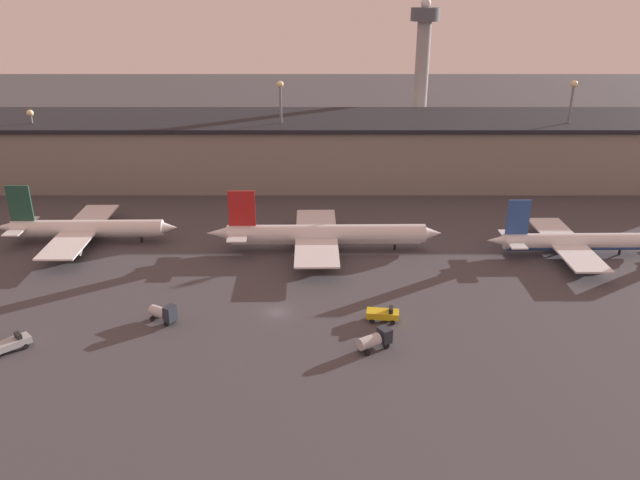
{
  "coord_description": "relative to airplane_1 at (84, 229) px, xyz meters",
  "views": [
    {
      "loc": [
        7.46,
        -95.34,
        53.39
      ],
      "look_at": [
        7.76,
        18.34,
        6.0
      ],
      "focal_mm": 35.0,
      "sensor_mm": 36.0,
      "label": 1
    }
  ],
  "objects": [
    {
      "name": "airplane_1",
      "position": [
        0.0,
        0.0,
        0.0
      ],
      "size": [
        39.9,
        32.15,
        13.17
      ],
      "rotation": [
        0.0,
        0.0,
        0.01
      ],
      "color": "white",
      "rests_on": "ground"
    },
    {
      "name": "airplane_2",
      "position": [
        52.22,
        -4.42,
        0.34
      ],
      "size": [
        50.0,
        32.03,
        13.41
      ],
      "rotation": [
        0.0,
        0.0,
        0.01
      ],
      "color": "silver",
      "rests_on": "ground"
    },
    {
      "name": "ground",
      "position": [
        43.97,
        -31.43,
        -3.22
      ],
      "size": [
        600.0,
        600.0,
        0.0
      ],
      "primitive_type": "plane",
      "color": "#423F44"
    },
    {
      "name": "service_vehicle_5",
      "position": [
        62.11,
        -34.4,
        -1.97
      ],
      "size": [
        5.7,
        3.08,
        2.67
      ],
      "rotation": [
        0.0,
        0.0,
        -0.13
      ],
      "color": "gold",
      "rests_on": "ground"
    },
    {
      "name": "service_vehicle_2",
      "position": [
        3.09,
        -43.8,
        -2.01
      ],
      "size": [
        6.3,
        6.25,
        2.57
      ],
      "rotation": [
        0.0,
        0.0,
        0.78
      ],
      "color": "#9EA3A8",
      "rests_on": "ground"
    },
    {
      "name": "airplane_3",
      "position": [
        103.84,
        -6.82,
        -0.22
      ],
      "size": [
        35.79,
        28.93,
        12.27
      ],
      "rotation": [
        0.0,
        0.0,
        0.01
      ],
      "color": "white",
      "rests_on": "ground"
    },
    {
      "name": "service_vehicle_4",
      "position": [
        59.98,
        -43.14,
        -1.54
      ],
      "size": [
        5.88,
        4.78,
        3.1
      ],
      "rotation": [
        0.0,
        0.0,
        0.56
      ],
      "color": "#282D38",
      "rests_on": "ground"
    },
    {
      "name": "lamp_post_1",
      "position": [
        40.93,
        40.19,
        14.92
      ],
      "size": [
        1.8,
        1.8,
        29.1
      ],
      "color": "slate",
      "rests_on": "ground"
    },
    {
      "name": "terminal_building",
      "position": [
        43.97,
        47.33,
        5.79
      ],
      "size": [
        234.75,
        31.71,
        17.96
      ],
      "color": "gray",
      "rests_on": "ground"
    },
    {
      "name": "service_vehicle_0",
      "position": [
        25.08,
        -34.79,
        -1.51
      ],
      "size": [
        5.26,
        4.24,
        3.43
      ],
      "rotation": [
        0.0,
        0.0,
        -0.55
      ],
      "color": "#282D38",
      "rests_on": "ground"
    },
    {
      "name": "lamp_post_0",
      "position": [
        -26.26,
        40.19,
        10.75
      ],
      "size": [
        1.8,
        1.8,
        21.53
      ],
      "color": "slate",
      "rests_on": "ground"
    },
    {
      "name": "control_tower",
      "position": [
        84.17,
        79.1,
        24.74
      ],
      "size": [
        9.0,
        9.0,
        48.53
      ],
      "color": "#99999E",
      "rests_on": "ground"
    },
    {
      "name": "lamp_post_2",
      "position": [
        118.33,
        40.19,
        14.99
      ],
      "size": [
        1.8,
        1.8,
        29.23
      ],
      "color": "slate",
      "rests_on": "ground"
    }
  ]
}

